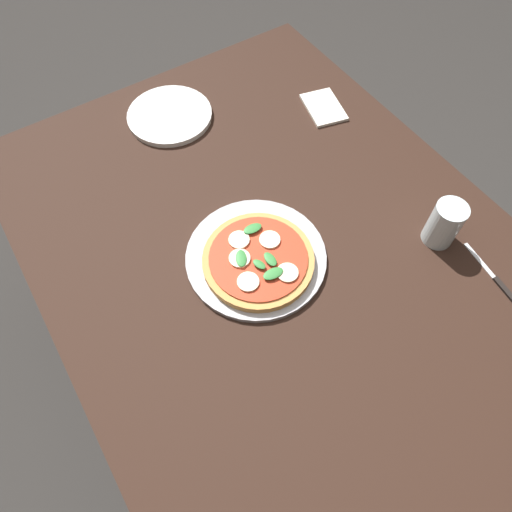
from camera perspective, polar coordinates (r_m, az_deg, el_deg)
The scene contains 8 objects.
ground_plane at distance 1.66m, azimuth 3.49°, elevation -14.43°, with size 6.00×6.00×0.00m, color #2D2B28.
dining_table at distance 1.08m, azimuth 5.24°, elevation -4.59°, with size 1.52×1.00×0.71m.
serving_tray at distance 1.02m, azimuth 0.00°, elevation -0.12°, with size 0.31×0.31×0.01m, color #B2B2B7.
pizza at distance 0.99m, azimuth 0.27°, elevation -0.47°, with size 0.24×0.24×0.03m.
plate_white at distance 1.32m, azimuth -10.47°, elevation 16.51°, with size 0.22×0.22×0.01m, color white.
napkin at distance 1.34m, azimuth 8.24°, elevation 17.50°, with size 0.13×0.09×0.01m, color white.
knife at distance 1.11m, azimuth 27.35°, elevation -2.73°, with size 0.17×0.03×0.01m.
glass_cup at distance 1.08m, azimuth 21.98°, elevation 3.66°, with size 0.07×0.07×0.11m, color silver.
Camera 1 is at (-0.35, 0.35, 1.59)m, focal length 32.82 mm.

